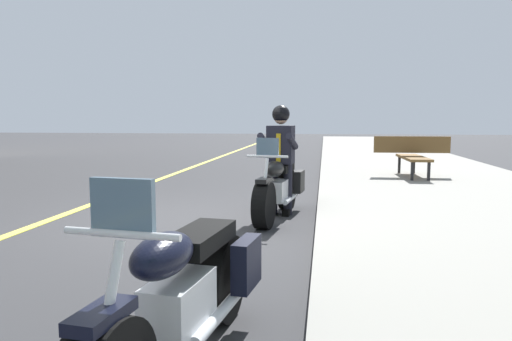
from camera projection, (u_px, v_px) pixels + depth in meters
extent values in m
plane|color=#333335|center=(184.00, 220.00, 7.22)|extent=(80.00, 80.00, 0.00)
cube|color=gray|center=(499.00, 225.00, 6.57)|extent=(60.00, 5.00, 0.15)
cube|color=#E5DB4C|center=(61.00, 216.00, 7.50)|extent=(60.00, 0.16, 0.01)
cylinder|color=black|center=(264.00, 205.00, 6.63)|extent=(0.68, 0.28, 0.66)
cylinder|color=black|center=(287.00, 189.00, 8.11)|extent=(0.68, 0.28, 0.66)
cube|color=silver|center=(277.00, 191.00, 7.38)|extent=(0.59, 0.35, 0.32)
ellipsoid|color=black|center=(274.00, 169.00, 7.15)|extent=(0.59, 0.35, 0.24)
cube|color=black|center=(282.00, 168.00, 7.68)|extent=(0.73, 0.37, 0.12)
cube|color=black|center=(299.00, 181.00, 7.99)|extent=(0.41, 0.17, 0.36)
cube|color=black|center=(274.00, 181.00, 8.10)|extent=(0.41, 0.17, 0.36)
cylinder|color=silver|center=(264.00, 186.00, 6.61)|extent=(0.35, 0.09, 0.76)
cylinder|color=silver|center=(267.00, 156.00, 6.72)|extent=(0.11, 0.60, 0.04)
cube|color=black|center=(264.00, 180.00, 6.59)|extent=(0.38, 0.20, 0.06)
cylinder|color=silver|center=(291.00, 198.00, 7.64)|extent=(0.90, 0.19, 0.08)
cube|color=slate|center=(268.00, 148.00, 6.73)|extent=(0.08, 0.32, 0.28)
cylinder|color=black|center=(288.00, 189.00, 7.59)|extent=(0.14, 0.14, 0.84)
cube|color=black|center=(287.00, 212.00, 7.57)|extent=(0.27, 0.14, 0.10)
cylinder|color=black|center=(273.00, 188.00, 7.65)|extent=(0.14, 0.14, 0.84)
cube|color=black|center=(272.00, 211.00, 7.64)|extent=(0.27, 0.14, 0.10)
cube|color=black|center=(281.00, 145.00, 7.54)|extent=(0.37, 0.44, 0.60)
cube|color=#B28C14|center=(278.00, 148.00, 7.40)|extent=(0.03, 0.07, 0.44)
cylinder|color=black|center=(292.00, 142.00, 7.31)|extent=(0.56, 0.17, 0.28)
cylinder|color=black|center=(264.00, 141.00, 7.42)|extent=(0.56, 0.17, 0.28)
sphere|color=tan|center=(281.00, 117.00, 7.50)|extent=(0.22, 0.22, 0.22)
sphere|color=black|center=(281.00, 114.00, 7.49)|extent=(0.28, 0.28, 0.28)
cylinder|color=black|center=(221.00, 278.00, 3.61)|extent=(0.68, 0.28, 0.66)
cube|color=silver|center=(179.00, 304.00, 2.88)|extent=(0.59, 0.35, 0.32)
ellipsoid|color=black|center=(163.00, 255.00, 2.65)|extent=(0.59, 0.35, 0.24)
cube|color=black|center=(200.00, 238.00, 3.18)|extent=(0.73, 0.36, 0.12)
cube|color=black|center=(247.00, 263.00, 3.48)|extent=(0.41, 0.17, 0.36)
cube|color=black|center=(191.00, 259.00, 3.60)|extent=(0.41, 0.17, 0.36)
cylinder|color=silver|center=(105.00, 331.00, 2.11)|extent=(0.35, 0.09, 0.76)
cylinder|color=silver|center=(121.00, 234.00, 2.22)|extent=(0.11, 0.60, 0.04)
cube|color=black|center=(101.00, 315.00, 2.08)|extent=(0.38, 0.20, 0.06)
cylinder|color=silver|center=(221.00, 313.00, 3.14)|extent=(0.90, 0.19, 0.08)
cube|color=slate|center=(123.00, 208.00, 2.22)|extent=(0.08, 0.32, 0.28)
cube|color=brown|center=(413.00, 158.00, 11.34)|extent=(1.82, 0.57, 0.06)
cube|color=brown|center=(412.00, 145.00, 11.53)|extent=(0.13, 1.80, 0.40)
cube|color=black|center=(429.00, 171.00, 10.61)|extent=(0.06, 0.06, 0.42)
cube|color=black|center=(412.00, 171.00, 10.65)|extent=(0.06, 0.06, 0.42)
cube|color=black|center=(414.00, 165.00, 12.09)|extent=(0.06, 0.06, 0.42)
cube|color=black|center=(399.00, 165.00, 12.13)|extent=(0.06, 0.06, 0.42)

